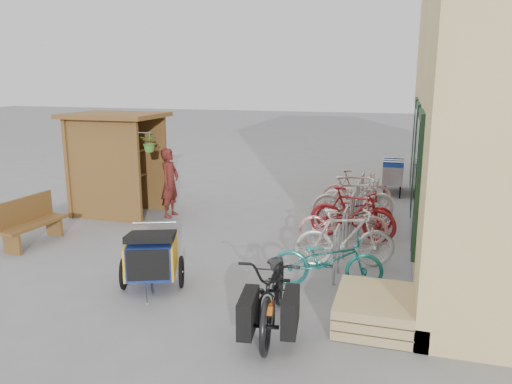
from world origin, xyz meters
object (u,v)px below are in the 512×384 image
(shopping_carts, at_px, (393,172))
(child_trailer, at_px, (152,255))
(pallet_stack, at_px, (375,309))
(kiosk, at_px, (113,150))
(bike_7, at_px, (357,190))
(bike_2, at_px, (343,222))
(bike_4, at_px, (354,211))
(bench, at_px, (30,221))
(bike_1, at_px, (345,238))
(bike_6, at_px, (358,196))
(bike_5, at_px, (353,201))
(bike_3, at_px, (352,214))
(person_kiosk, at_px, (170,183))
(cargo_bike, at_px, (274,289))
(bike_0, at_px, (327,260))

(shopping_carts, xyz_separation_m, child_trailer, (-3.40, -7.87, -0.07))
(pallet_stack, bearing_deg, kiosk, 148.34)
(kiosk, height_order, bike_7, kiosk)
(shopping_carts, bearing_deg, bike_2, -99.14)
(kiosk, xyz_separation_m, shopping_carts, (6.28, 4.26, -0.96))
(pallet_stack, distance_m, bike_4, 4.20)
(bench, distance_m, bike_1, 6.06)
(bike_6, bearing_deg, bike_4, -174.97)
(bike_1, distance_m, bike_4, 2.18)
(bench, relative_size, bike_1, 0.87)
(bike_4, xyz_separation_m, bike_6, (-0.06, 1.32, 0.02))
(bike_5, bearing_deg, bench, 100.48)
(bike_3, bearing_deg, child_trailer, 149.55)
(kiosk, distance_m, pallet_stack, 7.50)
(bike_2, bearing_deg, pallet_stack, 179.29)
(bike_5, xyz_separation_m, bike_6, (0.03, 0.89, -0.11))
(shopping_carts, distance_m, person_kiosk, 6.40)
(bike_4, bearing_deg, person_kiosk, 85.12)
(bike_2, bearing_deg, cargo_bike, 157.76)
(bike_3, height_order, bike_4, bike_3)
(pallet_stack, relative_size, bike_7, 0.71)
(cargo_bike, distance_m, bike_3, 4.04)
(bench, height_order, child_trailer, same)
(person_kiosk, xyz_separation_m, bike_0, (4.15, -3.03, -0.35))
(bike_3, bearing_deg, kiosk, 95.87)
(cargo_bike, height_order, bike_5, bike_5)
(cargo_bike, distance_m, bike_1, 2.50)
(bike_2, distance_m, bike_7, 2.71)
(kiosk, bearing_deg, child_trailer, -51.44)
(pallet_stack, relative_size, cargo_bike, 0.56)
(bench, relative_size, bike_7, 0.89)
(cargo_bike, xyz_separation_m, bike_5, (0.49, 5.03, 0.01))
(bike_4, bearing_deg, bench, 108.23)
(bike_2, bearing_deg, kiosk, 67.29)
(bench, relative_size, bike_4, 0.92)
(bike_7, bearing_deg, shopping_carts, -27.60)
(person_kiosk, xyz_separation_m, bike_3, (4.27, -0.52, -0.27))
(bike_5, bearing_deg, pallet_stack, 172.14)
(child_trailer, bearing_deg, bike_7, 44.09)
(person_kiosk, distance_m, bike_1, 4.79)
(bike_1, bearing_deg, cargo_bike, 149.29)
(kiosk, relative_size, shopping_carts, 1.58)
(kiosk, distance_m, bike_7, 5.91)
(pallet_stack, bearing_deg, bike_1, 107.90)
(bike_4, bearing_deg, bike_3, 175.24)
(kiosk, height_order, bench, kiosk)
(bike_0, relative_size, bike_3, 0.97)
(person_kiosk, height_order, bike_3, person_kiosk)
(bike_7, bearing_deg, bike_4, 175.67)
(bike_4, xyz_separation_m, bike_5, (-0.08, 0.42, 0.13))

